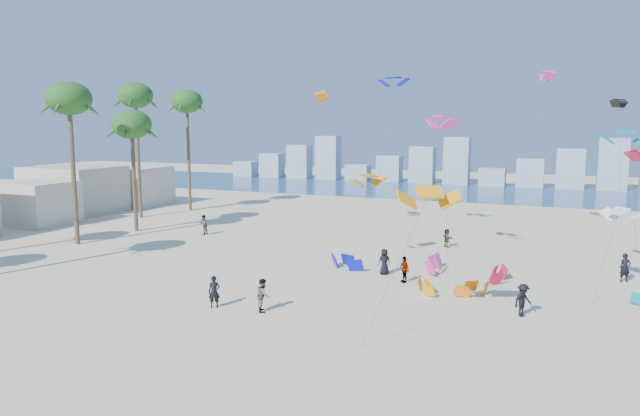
% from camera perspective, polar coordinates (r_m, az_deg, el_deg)
% --- Properties ---
extents(ground, '(220.00, 220.00, 0.00)m').
position_cam_1_polar(ground, '(29.48, -18.29, -12.51)').
color(ground, beige).
rests_on(ground, ground).
extents(ocean, '(220.00, 220.00, 0.00)m').
position_cam_1_polar(ocean, '(94.90, 11.68, 1.85)').
color(ocean, navy).
rests_on(ocean, ground).
extents(kitesurfer_near, '(0.79, 0.67, 1.84)m').
position_cam_1_polar(kitesurfer_near, '(33.03, -10.60, -8.30)').
color(kitesurfer_near, black).
rests_on(kitesurfer_near, ground).
extents(kitesurfer_mid, '(1.05, 1.13, 1.85)m').
position_cam_1_polar(kitesurfer_mid, '(32.04, -5.75, -8.70)').
color(kitesurfer_mid, gray).
rests_on(kitesurfer_mid, ground).
extents(kitesurfers_far, '(36.05, 17.77, 1.92)m').
position_cam_1_polar(kitesurfers_far, '(41.94, 7.75, -4.72)').
color(kitesurfers_far, black).
rests_on(kitesurfers_far, ground).
extents(grounded_kites, '(22.28, 8.49, 1.08)m').
position_cam_1_polar(grounded_kites, '(39.01, 13.58, -6.51)').
color(grounded_kites, '#0B11CB').
rests_on(grounded_kites, ground).
extents(flying_kites, '(30.76, 33.19, 15.60)m').
position_cam_1_polar(flying_kites, '(44.13, 15.67, 8.11)').
color(flying_kites, orange).
rests_on(flying_kites, ground).
extents(palm_row, '(10.34, 44.80, 15.07)m').
position_cam_1_polar(palm_row, '(54.90, -25.30, 8.91)').
color(palm_row, brown).
rests_on(palm_row, ground).
extents(beachfront_buildings, '(11.50, 43.00, 6.00)m').
position_cam_1_polar(beachfront_buildings, '(67.04, -28.38, 0.75)').
color(beachfront_buildings, beige).
rests_on(beachfront_buildings, ground).
extents(distant_skyline, '(85.00, 3.00, 8.40)m').
position_cam_1_polar(distant_skyline, '(104.63, 12.18, 4.11)').
color(distant_skyline, '#9EADBF').
rests_on(distant_skyline, ground).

